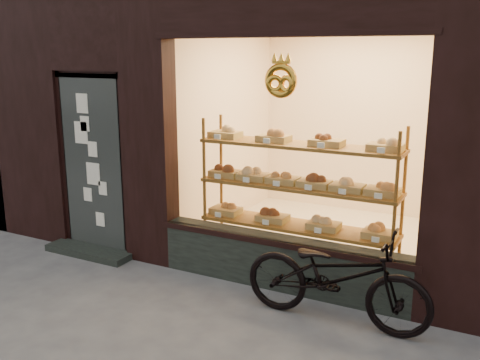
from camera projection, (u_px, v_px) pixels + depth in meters
The scene contains 2 objects.
display_shelf at pixel (298, 198), 5.79m from camera, with size 2.20×0.45×1.70m.
bicycle at pixel (336, 276), 4.80m from camera, with size 0.60×1.71×0.90m, color black.
Camera 1 is at (2.48, -2.69, 2.42)m, focal length 40.00 mm.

